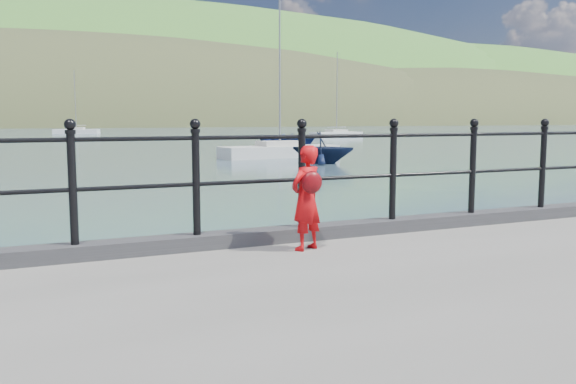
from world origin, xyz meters
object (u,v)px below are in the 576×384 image
sailboat_near (280,152)px  child (306,197)px  launch_navy (323,148)px  sailboat_deep (76,132)px  railing (251,168)px  launch_blue (288,139)px  sailboat_far (337,135)px

sailboat_near → child: bearing=-119.5°
launch_navy → sailboat_deep: bearing=43.0°
child → launch_navy: bearing=-142.8°
railing → launch_blue: size_ratio=3.46×
launch_navy → sailboat_far: (21.34, 37.33, -0.50)m
railing → launch_navy: bearing=60.7°
child → launch_blue: size_ratio=0.21×
child → sailboat_deep: 93.39m
sailboat_far → sailboat_near: bearing=-141.8°
sailboat_near → sailboat_far: size_ratio=0.95×
sailboat_deep → railing: bearing=-72.1°
launch_blue → sailboat_far: (14.16, 17.10, -0.20)m
sailboat_deep → sailboat_far: size_ratio=0.94×
launch_navy → sailboat_near: (-0.03, 5.53, -0.50)m
child → launch_blue: (19.13, 42.80, -1.01)m
launch_navy → sailboat_deep: sailboat_deep is taller
child → sailboat_near: (11.93, 28.10, -1.21)m
sailboat_far → sailboat_deep: bearing=111.2°
sailboat_deep → launch_navy: bearing=-63.4°
launch_blue → sailboat_deep: sailboat_deep is taller
railing → launch_navy: 25.31m
railing → child: railing is taller
railing → sailboat_near: bearing=65.9°
sailboat_near → sailboat_far: bearing=49.6°
launch_blue → sailboat_deep: 52.00m
sailboat_deep → sailboat_far: 42.89m
railing → launch_navy: size_ratio=5.66×
child → sailboat_near: 30.55m
launch_blue → sailboat_deep: size_ratio=0.53×
railing → launch_navy: (12.37, 22.06, -0.98)m
launch_blue → sailboat_near: 16.37m
child → launch_navy: (11.96, 22.57, -0.70)m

